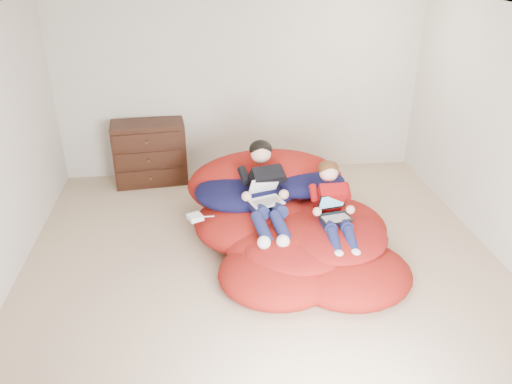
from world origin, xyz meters
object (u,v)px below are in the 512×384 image
dresser (150,153)px  beanbag_pile (289,223)px  laptop_black (334,210)px  laptop_white (265,194)px  younger_boy (333,203)px  older_boy (264,186)px

dresser → beanbag_pile: dresser is taller
dresser → beanbag_pile: (1.62, -1.83, -0.17)m
dresser → beanbag_pile: 2.45m
laptop_black → beanbag_pile: bearing=144.4°
dresser → laptop_white: size_ratio=2.28×
younger_boy → dresser: bearing=134.6°
dresser → older_boy: bearing=-51.8°
beanbag_pile → younger_boy: size_ratio=2.45×
beanbag_pile → dresser: bearing=131.5°
older_boy → laptop_black: older_boy is taller
older_boy → laptop_black: bearing=-30.8°
beanbag_pile → laptop_white: (-0.26, 0.01, 0.37)m
dresser → laptop_black: (2.03, -2.12, 0.12)m
dresser → beanbag_pile: bearing=-48.5°
beanbag_pile → younger_boy: younger_boy is taller
beanbag_pile → older_boy: 0.51m
older_boy → dresser: bearing=128.2°
younger_boy → laptop_black: (0.00, -0.06, -0.05)m
younger_boy → laptop_black: younger_boy is taller
beanbag_pile → laptop_black: size_ratio=7.03×
older_boy → beanbag_pile: bearing=-22.2°
beanbag_pile → younger_boy: bearing=-29.2°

